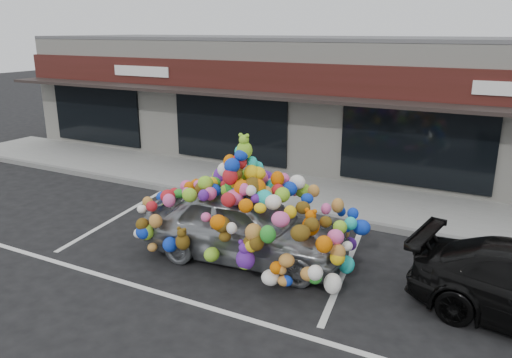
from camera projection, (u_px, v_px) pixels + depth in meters
The scene contains 8 objects.
ground at pixel (220, 245), 11.00m from camera, with size 90.00×90.00×0.00m, color black.
shop_building at pixel (346, 100), 17.51m from camera, with size 24.00×7.20×4.31m.
sidewalk at pixel (294, 192), 14.36m from camera, with size 26.00×3.00×0.15m, color gray.
kerb at pixel (271, 207), 13.09m from camera, with size 26.00×0.18×0.16m, color slate.
parking_stripe_left at pixel (117, 217), 12.60m from camera, with size 0.12×4.40×0.01m, color silver.
parking_stripe_mid at pixel (345, 268), 9.91m from camera, with size 0.12×4.40×0.01m, color silver.
lane_line at pixel (250, 320), 8.15m from camera, with size 14.00×0.12×0.01m, color silver.
toy_car at pixel (245, 218), 10.10m from camera, with size 3.07×4.68×2.63m.
Camera 1 is at (5.44, -8.56, 4.56)m, focal length 35.00 mm.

